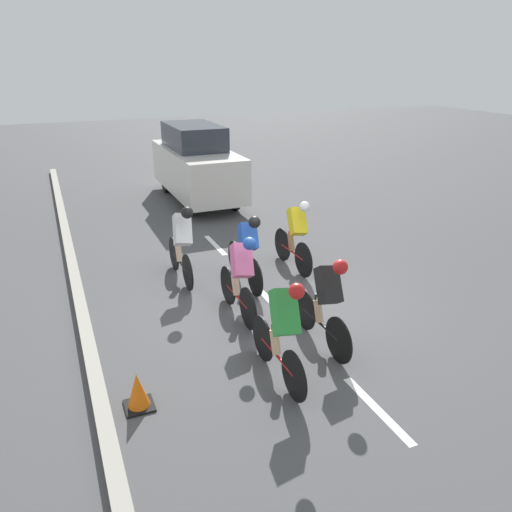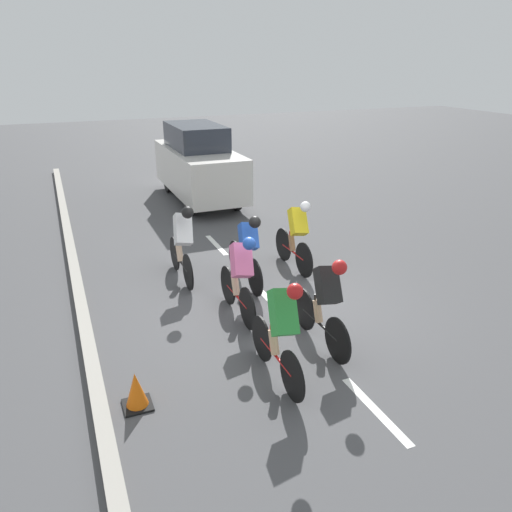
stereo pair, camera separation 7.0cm
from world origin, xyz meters
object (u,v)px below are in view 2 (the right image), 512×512
cyclist_black (325,300)px  support_car (199,164)px  cyclist_green (281,328)px  cyclist_white (183,241)px  cyclist_yellow (296,234)px  cyclist_blue (247,249)px  cyclist_pink (240,274)px  traffic_cone (136,391)px

cyclist_black → support_car: bearing=-94.2°
cyclist_black → cyclist_green: bearing=28.8°
cyclist_white → cyclist_green: bearing=95.5°
cyclist_white → cyclist_green: cyclist_white is taller
cyclist_yellow → cyclist_black: cyclist_yellow is taller
cyclist_black → cyclist_blue: (0.27, -2.46, -0.02)m
cyclist_blue → cyclist_black: bearing=96.3°
cyclist_pink → cyclist_green: bearing=85.8°
cyclist_blue → support_car: (-0.91, -6.35, 0.36)m
cyclist_black → cyclist_pink: (0.83, -1.36, -0.00)m
cyclist_yellow → cyclist_black: (0.95, 2.83, 0.00)m
cyclist_black → cyclist_blue: cyclist_black is taller
cyclist_yellow → traffic_cone: size_ratio=3.43×
cyclist_yellow → cyclist_black: bearing=71.5°
support_car → traffic_cone: support_car is taller
cyclist_pink → cyclist_blue: (-0.56, -1.10, -0.02)m
cyclist_white → cyclist_black: (-1.33, 3.18, -0.04)m
cyclist_white → traffic_cone: (1.55, 3.54, -0.59)m
cyclist_yellow → cyclist_green: 3.88m
traffic_cone → support_car: bearing=-111.0°
cyclist_pink → cyclist_green: size_ratio=0.99×
cyclist_yellow → cyclist_blue: 1.28m
cyclist_blue → support_car: 6.42m
cyclist_pink → cyclist_green: cyclist_green is taller
cyclist_black → traffic_cone: bearing=7.0°
support_car → traffic_cone: 9.86m
cyclist_white → support_car: size_ratio=0.39×
cyclist_blue → support_car: size_ratio=0.39×
support_car → traffic_cone: (3.52, 9.16, -0.89)m
cyclist_yellow → cyclist_pink: (1.78, 1.48, 0.00)m
cyclist_blue → cyclist_white: bearing=-34.1°
cyclist_yellow → cyclist_black: 2.99m
cyclist_white → traffic_cone: bearing=66.3°
support_car → cyclist_pink: bearing=78.8°
cyclist_yellow → support_car: bearing=-87.1°
cyclist_blue → traffic_cone: 3.88m
cyclist_black → traffic_cone: 2.96m
cyclist_black → cyclist_pink: size_ratio=1.04×
cyclist_yellow → cyclist_blue: size_ratio=0.96×
cyclist_white → cyclist_black: bearing=112.7°
cyclist_white → cyclist_blue: (-1.06, 0.72, -0.06)m
cyclist_black → cyclist_green: 1.11m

